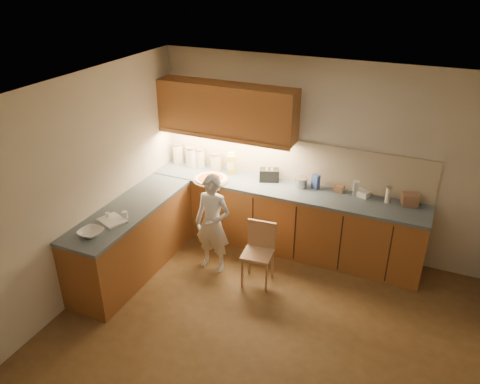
{
  "coord_description": "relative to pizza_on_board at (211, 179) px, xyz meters",
  "views": [
    {
      "loc": [
        1.35,
        -3.67,
        3.69
      ],
      "look_at": [
        -0.8,
        1.2,
        1.0
      ],
      "focal_mm": 35.0,
      "sensor_mm": 36.0,
      "label": 1
    }
  ],
  "objects": [
    {
      "name": "steel_pot",
      "position": [
        1.2,
        0.32,
        0.05
      ],
      "size": [
        0.18,
        0.18,
        0.13
      ],
      "color": "#A3A3A8",
      "rests_on": "l_counter"
    },
    {
      "name": "oil_jug",
      "position": [
        0.16,
        0.33,
        0.13
      ],
      "size": [
        0.13,
        0.12,
        0.32
      ],
      "rotation": [
        0.0,
        0.0,
        0.42
      ],
      "color": "gold",
      "rests_on": "l_counter"
    },
    {
      "name": "canister_b",
      "position": [
        -0.48,
        0.33,
        0.13
      ],
      "size": [
        0.18,
        0.18,
        0.31
      ],
      "rotation": [
        0.0,
        0.0,
        0.0
      ],
      "color": "white",
      "rests_on": "l_counter"
    },
    {
      "name": "wooden_chair",
      "position": [
        0.99,
        -0.65,
        -0.48
      ],
      "size": [
        0.39,
        0.39,
        0.8
      ],
      "rotation": [
        0.0,
        0.0,
        0.1
      ],
      "color": "tan",
      "rests_on": "ground"
    },
    {
      "name": "toaster",
      "position": [
        0.74,
        0.32,
        0.06
      ],
      "size": [
        0.3,
        0.23,
        0.18
      ],
      "rotation": [
        0.0,
        0.0,
        0.34
      ],
      "color": "black",
      "rests_on": "l_counter"
    },
    {
      "name": "upper_cabinets",
      "position": [
        0.1,
        0.32,
        0.91
      ],
      "size": [
        1.95,
        0.36,
        0.73
      ],
      "color": "#985C2C",
      "rests_on": "ground"
    },
    {
      "name": "pizza_on_board",
      "position": [
        0.0,
        0.0,
        0.0
      ],
      "size": [
        0.49,
        0.49,
        0.2
      ],
      "rotation": [
        0.0,
        0.0,
        0.25
      ],
      "color": "tan",
      "rests_on": "l_counter"
    },
    {
      "name": "flat_pack",
      "position": [
        2.0,
        0.38,
        0.01
      ],
      "size": [
        0.22,
        0.18,
        0.07
      ],
      "primitive_type": "cube",
      "rotation": [
        0.0,
        0.0,
        -0.33
      ],
      "color": "white",
      "rests_on": "l_counter"
    },
    {
      "name": "canister_a",
      "position": [
        -0.73,
        0.36,
        0.13
      ],
      "size": [
        0.15,
        0.15,
        0.31
      ],
      "rotation": [
        0.0,
        0.0,
        -0.14
      ],
      "color": "white",
      "rests_on": "l_counter"
    },
    {
      "name": "tall_jar",
      "position": [
        2.32,
        0.32,
        0.09
      ],
      "size": [
        0.07,
        0.07,
        0.22
      ],
      "rotation": [
        0.0,
        0.0,
        0.38
      ],
      "color": "white",
      "rests_on": "l_counter"
    },
    {
      "name": "dough_cloth",
      "position": [
        -0.55,
        -1.46,
        -0.01
      ],
      "size": [
        0.37,
        0.33,
        0.02
      ],
      "primitive_type": "cube",
      "rotation": [
        0.0,
        0.0,
        -0.37
      ],
      "color": "white",
      "rests_on": "l_counter"
    },
    {
      "name": "white_bottle",
      "position": [
        1.92,
        0.36,
        0.08
      ],
      "size": [
        0.08,
        0.08,
        0.2
      ],
      "primitive_type": "cube",
      "rotation": [
        0.0,
        0.0,
        0.23
      ],
      "color": "white",
      "rests_on": "l_counter"
    },
    {
      "name": "blue_box",
      "position": [
        1.38,
        0.35,
        0.08
      ],
      "size": [
        0.12,
        0.1,
        0.19
      ],
      "primitive_type": "cube",
      "rotation": [
        0.0,
        0.0,
        -0.42
      ],
      "color": "#3652A4",
      "rests_on": "l_counter"
    },
    {
      "name": "backsplash",
      "position": [
        1.0,
        0.48,
        0.27
      ],
      "size": [
        3.75,
        0.02,
        0.58
      ],
      "primitive_type": "cube",
      "color": "beige",
      "rests_on": "l_counter"
    },
    {
      "name": "l_counter",
      "position": [
        0.45,
        -0.26,
        -0.48
      ],
      "size": [
        3.77,
        2.62,
        0.92
      ],
      "color": "#985C2C",
      "rests_on": "ground"
    },
    {
      "name": "canister_c",
      "position": [
        -0.36,
        0.37,
        0.12
      ],
      "size": [
        0.15,
        0.15,
        0.28
      ],
      "rotation": [
        0.0,
        0.0,
        -0.33
      ],
      "color": "silver",
      "rests_on": "l_counter"
    },
    {
      "name": "canister_d",
      "position": [
        -0.1,
        0.36,
        0.11
      ],
      "size": [
        0.16,
        0.16,
        0.26
      ],
      "rotation": [
        0.0,
        0.0,
        0.34
      ],
      "color": "beige",
      "rests_on": "l_counter"
    },
    {
      "name": "room",
      "position": [
        1.37,
        -1.5,
        0.73
      ],
      "size": [
        4.54,
        4.5,
        2.62
      ],
      "color": "brown",
      "rests_on": "ground"
    },
    {
      "name": "spice_jar_a",
      "position": [
        -0.64,
        -1.42,
        0.02
      ],
      "size": [
        0.07,
        0.07,
        0.07
      ],
      "primitive_type": "cylinder",
      "rotation": [
        0.0,
        0.0,
        -0.22
      ],
      "color": "silver",
      "rests_on": "l_counter"
    },
    {
      "name": "child",
      "position": [
        0.35,
        -0.65,
        -0.28
      ],
      "size": [
        0.5,
        0.34,
        1.32
      ],
      "primitive_type": "imported",
      "rotation": [
        0.0,
        0.0,
        -0.04
      ],
      "color": "white",
      "rests_on": "ground"
    },
    {
      "name": "card_box_a",
      "position": [
        1.7,
        0.38,
        0.02
      ],
      "size": [
        0.14,
        0.11,
        0.09
      ],
      "primitive_type": "cube",
      "rotation": [
        0.0,
        0.0,
        -0.17
      ],
      "color": "#966B51",
      "rests_on": "l_counter"
    },
    {
      "name": "spice_jar_b",
      "position": [
        -0.46,
        -1.33,
        0.02
      ],
      "size": [
        0.08,
        0.08,
        0.08
      ],
      "primitive_type": "cylinder",
      "rotation": [
        0.0,
        0.0,
        0.23
      ],
      "color": "white",
      "rests_on": "l_counter"
    },
    {
      "name": "card_box_b",
      "position": [
        2.58,
        0.37,
        0.05
      ],
      "size": [
        0.23,
        0.2,
        0.15
      ],
      "primitive_type": "cube",
      "rotation": [
        0.0,
        0.0,
        0.27
      ],
      "color": "#A07356",
      "rests_on": "l_counter"
    },
    {
      "name": "mixing_bowl",
      "position": [
        -0.58,
        -1.8,
        0.01
      ],
      "size": [
        0.27,
        0.27,
        0.06
      ],
      "primitive_type": "imported",
      "rotation": [
        0.0,
        0.0,
        -0.05
      ],
      "color": "white",
      "rests_on": "l_counter"
    }
  ]
}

